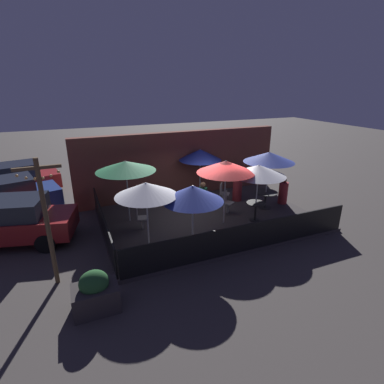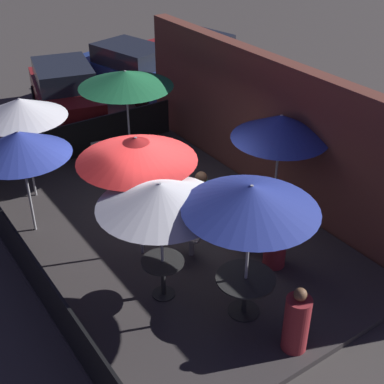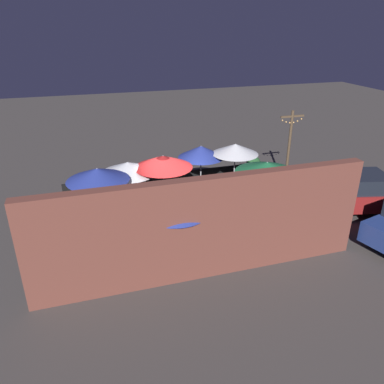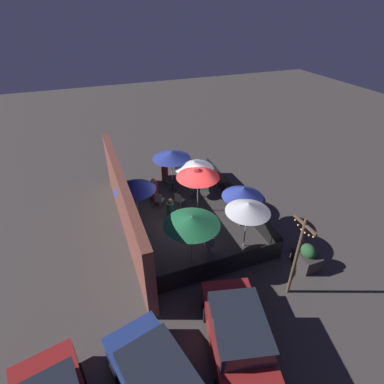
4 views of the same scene
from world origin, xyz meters
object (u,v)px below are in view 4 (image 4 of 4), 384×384
object	(u,v)px
patio_chair_0	(179,200)
light_post	(297,254)
patron_1	(171,210)
parked_car_0	(238,335)
patio_umbrella_6	(248,207)
patron_0	(154,191)
dining_table_1	(172,181)
patio_chair_2	(209,244)
dining_table_0	(194,188)
patio_umbrella_4	(198,173)
patio_umbrella_5	(135,185)
patio_umbrella_3	(243,192)
patron_2	(165,174)
planter_box	(307,257)
patio_umbrella_1	(171,155)
patio_umbrella_0	(194,164)
patio_chair_1	(159,200)
patio_umbrella_2	(192,221)

from	to	relation	value
patio_chair_0	light_post	world-z (taller)	light_post
patron_1	parked_car_0	size ratio (longest dim) A/B	0.28
patio_umbrella_6	patron_0	xyz separation A→B (m)	(4.95, 2.82, -1.51)
patio_chair_0	patron_1	world-z (taller)	patron_1
dining_table_1	patio_chair_2	world-z (taller)	patio_chair_2
dining_table_0	patio_chair_2	world-z (taller)	patio_chair_2
patio_umbrella_4	patio_umbrella_5	bearing A→B (deg)	83.40
patio_umbrella_3	patron_2	bearing A→B (deg)	22.38
patio_chair_2	patron_1	size ratio (longest dim) A/B	0.75
light_post	dining_table_0	bearing A→B (deg)	8.45
patio_umbrella_6	planter_box	size ratio (longest dim) A/B	2.15
dining_table_1	patio_chair_0	world-z (taller)	patio_chair_0
patio_chair_0	patio_chair_2	distance (m)	3.66
patio_umbrella_4	patio_umbrella_1	bearing A→B (deg)	14.45
patio_umbrella_3	patron_0	bearing A→B (deg)	42.36
patio_umbrella_1	patio_umbrella_4	world-z (taller)	patio_umbrella_4
patron_0	light_post	distance (m)	8.44
patio_umbrella_0	patio_umbrella_4	xyz separation A→B (m)	(-1.25, 0.29, 0.20)
patio_umbrella_5	patio_chair_0	bearing A→B (deg)	-84.81
patron_0	parked_car_0	xyz separation A→B (m)	(-9.05, -0.29, 0.11)
patio_umbrella_5	patio_chair_1	size ratio (longest dim) A/B	2.47
patio_umbrella_2	patron_2	size ratio (longest dim) A/B	2.05
patio_umbrella_5	patio_chair_0	distance (m)	2.72
patio_umbrella_3	patron_2	world-z (taller)	patio_umbrella_3
patio_umbrella_4	planter_box	size ratio (longest dim) A/B	2.28
dining_table_0	planter_box	xyz separation A→B (m)	(-6.33, -2.60, -0.23)
patron_0	planter_box	xyz separation A→B (m)	(-6.80, -4.75, -0.27)
patio_umbrella_2	patio_umbrella_4	size ratio (longest dim) A/B	0.98
patio_umbrella_6	patio_chair_2	xyz separation A→B (m)	(0.14, 1.64, -1.63)
light_post	patio_umbrella_1	bearing A→B (deg)	13.27
patron_2	dining_table_0	bearing A→B (deg)	36.51
patio_umbrella_5	patio_chair_1	bearing A→B (deg)	-64.77
patio_umbrella_2	patron_0	bearing A→B (deg)	3.18
patio_chair_0	patio_chair_1	size ratio (longest dim) A/B	1.00
patio_umbrella_4	patron_0	world-z (taller)	patio_umbrella_4
patio_chair_2	patio_umbrella_5	bearing A→B (deg)	47.08
patio_chair_0	patron_2	bearing A→B (deg)	56.77
patio_umbrella_1	patron_0	size ratio (longest dim) A/B	1.80
patio_chair_2	patron_0	bearing A→B (deg)	26.41
patio_chair_0	planter_box	distance (m)	6.75
patio_chair_1	dining_table_0	bearing A→B (deg)	-41.79
light_post	patio_umbrella_3	bearing A→B (deg)	-1.21
patio_chair_1	patio_umbrella_1	bearing A→B (deg)	0.00
patio_umbrella_6	dining_table_0	xyz separation A→B (m)	(4.48, 0.66, -1.55)
patio_umbrella_2	patio_chair_1	world-z (taller)	patio_umbrella_2
patio_umbrella_4	patio_umbrella_5	world-z (taller)	patio_umbrella_4
patio_umbrella_5	patio_chair_0	world-z (taller)	patio_umbrella_5
patio_umbrella_3	planter_box	bearing A→B (deg)	-155.56
patio_umbrella_0	patio_umbrella_5	distance (m)	3.46
patio_umbrella_6	planter_box	xyz separation A→B (m)	(-1.85, -1.93, -1.78)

